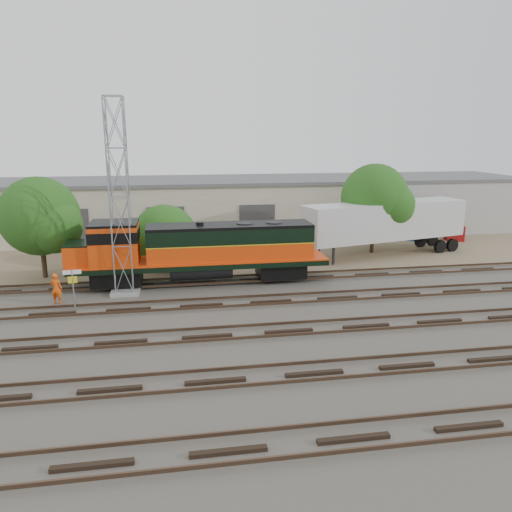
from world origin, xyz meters
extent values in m
plane|color=#47423A|center=(0.00, 0.00, 0.00)|extent=(140.00, 140.00, 0.00)
cube|color=#726047|center=(0.00, 15.00, 0.01)|extent=(80.00, 16.00, 0.02)
cube|color=black|center=(0.00, -12.00, 0.07)|extent=(80.00, 2.40, 0.14)
cube|color=#4C3828|center=(0.00, -12.75, 0.21)|extent=(80.00, 0.08, 0.14)
cube|color=#4C3828|center=(0.00, -11.25, 0.21)|extent=(80.00, 0.08, 0.14)
cube|color=black|center=(0.00, -7.50, 0.07)|extent=(80.00, 2.40, 0.14)
cube|color=#4C3828|center=(0.00, -8.25, 0.21)|extent=(80.00, 0.08, 0.14)
cube|color=#4C3828|center=(0.00, -6.75, 0.21)|extent=(80.00, 0.08, 0.14)
cube|color=black|center=(0.00, -3.00, 0.07)|extent=(80.00, 2.40, 0.14)
cube|color=#4C3828|center=(0.00, -3.75, 0.21)|extent=(80.00, 0.08, 0.14)
cube|color=#4C3828|center=(0.00, -2.25, 0.21)|extent=(80.00, 0.08, 0.14)
cube|color=black|center=(0.00, 1.50, 0.07)|extent=(80.00, 2.40, 0.14)
cube|color=#4C3828|center=(0.00, 0.75, 0.21)|extent=(80.00, 0.08, 0.14)
cube|color=#4C3828|center=(0.00, 2.25, 0.21)|extent=(80.00, 0.08, 0.14)
cube|color=black|center=(0.00, 6.00, 0.07)|extent=(80.00, 2.40, 0.14)
cube|color=#4C3828|center=(0.00, 5.25, 0.21)|extent=(80.00, 0.08, 0.14)
cube|color=#4C3828|center=(0.00, 6.75, 0.21)|extent=(80.00, 0.08, 0.14)
cube|color=beige|center=(0.00, 23.00, 2.50)|extent=(58.00, 10.00, 5.00)
cube|color=#59595B|center=(0.00, 23.00, 5.15)|extent=(58.40, 10.40, 0.30)
cube|color=#999993|center=(22.00, 17.95, 2.50)|extent=(14.00, 0.10, 5.00)
cube|color=#333335|center=(-14.00, 17.94, 1.70)|extent=(3.20, 0.12, 3.40)
cube|color=#333335|center=(-6.00, 17.94, 1.70)|extent=(3.20, 0.12, 3.40)
cube|color=#333335|center=(2.00, 17.94, 1.70)|extent=(3.20, 0.12, 3.40)
cube|color=#333335|center=(10.00, 17.94, 1.70)|extent=(3.20, 0.12, 3.40)
cube|color=#333335|center=(18.00, 17.94, 1.70)|extent=(3.20, 0.12, 3.40)
cube|color=black|center=(-9.00, 6.00, 0.76)|extent=(3.07, 2.30, 0.96)
cube|color=black|center=(1.54, 6.00, 0.76)|extent=(3.07, 2.30, 0.96)
cube|color=black|center=(-3.73, 6.00, 1.41)|extent=(16.29, 2.88, 0.34)
cylinder|color=black|center=(-3.73, 6.00, 0.81)|extent=(4.03, 1.05, 1.05)
cube|color=red|center=(-1.82, 6.00, 2.15)|extent=(10.54, 2.49, 1.15)
cube|color=black|center=(-1.82, 6.00, 3.20)|extent=(10.54, 2.49, 0.96)
cube|color=black|center=(-1.82, 6.00, 3.78)|extent=(10.54, 2.49, 0.19)
cube|color=red|center=(-9.00, 6.00, 2.82)|extent=(2.88, 2.88, 2.49)
cube|color=black|center=(-9.00, 6.00, 4.14)|extent=(2.88, 2.88, 0.15)
cube|color=red|center=(-11.21, 6.00, 2.24)|extent=(1.53, 2.30, 1.34)
cube|color=gray|center=(-8.44, 4.76, 0.10)|extent=(1.70, 1.70, 0.20)
cylinder|color=gray|center=(-8.96, 5.28, 5.88)|extent=(0.09, 0.09, 11.35)
cylinder|color=gray|center=(-7.92, 5.28, 5.88)|extent=(0.09, 0.09, 11.35)
cylinder|color=gray|center=(-8.96, 4.24, 5.88)|extent=(0.09, 0.09, 11.35)
cylinder|color=gray|center=(-7.92, 4.24, 5.88)|extent=(0.09, 0.09, 11.35)
cylinder|color=gray|center=(-10.92, 2.03, 1.18)|extent=(0.08, 0.08, 2.36)
cube|color=white|center=(-10.92, 2.03, 2.20)|extent=(0.96, 0.12, 0.24)
cube|color=yellow|center=(-10.92, 2.03, 1.77)|extent=(0.48, 0.08, 0.38)
imported|color=#F6540D|center=(-12.14, 3.46, 0.90)|extent=(0.74, 0.58, 1.79)
cube|color=silver|center=(11.17, 11.47, 2.82)|extent=(14.08, 5.91, 2.87)
cube|color=black|center=(16.44, 12.73, 0.53)|extent=(3.10, 3.18, 1.06)
cube|color=black|center=(6.25, 9.19, 0.69)|extent=(0.16, 0.16, 1.38)
cube|color=black|center=(5.75, 11.26, 0.69)|extent=(0.16, 0.16, 1.38)
cube|color=navy|center=(16.46, 16.63, 0.75)|extent=(1.91, 1.84, 1.50)
cube|color=maroon|center=(19.89, 15.76, 0.70)|extent=(1.82, 1.75, 1.40)
cylinder|color=#382619|center=(-14.10, 9.18, 1.19)|extent=(0.33, 0.33, 2.39)
sphere|color=#194F16|center=(-14.10, 9.18, 4.21)|extent=(5.21, 5.21, 5.21)
sphere|color=#194F16|center=(-13.06, 8.40, 3.69)|extent=(3.65, 3.65, 3.65)
cylinder|color=#382619|center=(-6.05, 10.88, 0.22)|extent=(0.33, 0.33, 0.44)
sphere|color=#194F16|center=(-6.05, 10.88, 2.13)|extent=(4.84, 4.84, 4.84)
sphere|color=#194F16|center=(-5.08, 10.16, 1.65)|extent=(3.38, 3.38, 3.38)
cylinder|color=#382619|center=(10.58, 12.40, 1.34)|extent=(0.31, 0.31, 2.68)
sphere|color=#194F16|center=(10.58, 12.40, 4.55)|extent=(5.35, 5.35, 5.35)
sphere|color=#194F16|center=(11.65, 11.60, 4.02)|extent=(3.75, 3.75, 3.75)
camera|label=1|loc=(-5.38, -25.29, 9.49)|focal=35.00mm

